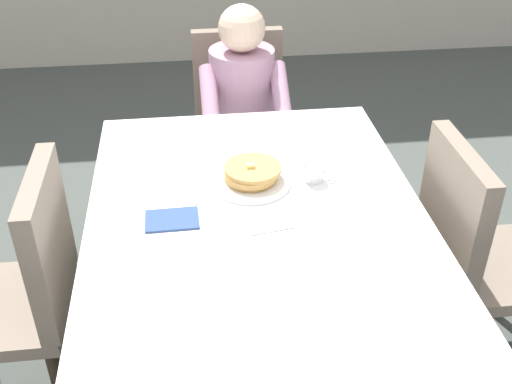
# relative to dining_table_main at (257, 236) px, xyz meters

# --- Properties ---
(ground_plane) EXTENTS (14.00, 14.00, 0.00)m
(ground_plane) POSITION_rel_dining_table_main_xyz_m (0.00, 0.00, -0.65)
(ground_plane) COLOR #474C47
(dining_table_main) EXTENTS (1.12, 1.52, 0.74)m
(dining_table_main) POSITION_rel_dining_table_main_xyz_m (0.00, 0.00, 0.00)
(dining_table_main) COLOR white
(dining_table_main) RESTS_ON ground
(chair_diner) EXTENTS (0.44, 0.45, 0.93)m
(chair_diner) POSITION_rel_dining_table_main_xyz_m (0.06, 1.17, -0.12)
(chair_diner) COLOR #7A6B5B
(chair_diner) RESTS_ON ground
(diner_person) EXTENTS (0.40, 0.43, 1.12)m
(diner_person) POSITION_rel_dining_table_main_xyz_m (0.06, 1.01, 0.02)
(diner_person) COLOR #B2849E
(diner_person) RESTS_ON ground
(chair_right_side) EXTENTS (0.45, 0.44, 0.93)m
(chair_right_side) POSITION_rel_dining_table_main_xyz_m (0.77, 0.00, -0.12)
(chair_right_side) COLOR #7A6B5B
(chair_right_side) RESTS_ON ground
(chair_left_side) EXTENTS (0.45, 0.44, 0.93)m
(chair_left_side) POSITION_rel_dining_table_main_xyz_m (-0.77, 0.00, -0.12)
(chair_left_side) COLOR #7A6B5B
(chair_left_side) RESTS_ON ground
(plate_breakfast) EXTENTS (0.28, 0.28, 0.02)m
(plate_breakfast) POSITION_rel_dining_table_main_xyz_m (0.00, 0.19, 0.10)
(plate_breakfast) COLOR white
(plate_breakfast) RESTS_ON dining_table_main
(breakfast_stack) EXTENTS (0.20, 0.20, 0.06)m
(breakfast_stack) POSITION_rel_dining_table_main_xyz_m (0.00, 0.19, 0.13)
(breakfast_stack) COLOR tan
(breakfast_stack) RESTS_ON plate_breakfast
(cup_coffee) EXTENTS (0.11, 0.08, 0.08)m
(cup_coffee) POSITION_rel_dining_table_main_xyz_m (0.22, 0.19, 0.13)
(cup_coffee) COLOR white
(cup_coffee) RESTS_ON dining_table_main
(fork_left_of_plate) EXTENTS (0.03, 0.18, 0.00)m
(fork_left_of_plate) POSITION_rel_dining_table_main_xyz_m (-0.19, 0.17, 0.09)
(fork_left_of_plate) COLOR silver
(fork_left_of_plate) RESTS_ON dining_table_main
(knife_right_of_plate) EXTENTS (0.03, 0.20, 0.00)m
(knife_right_of_plate) POSITION_rel_dining_table_main_xyz_m (0.19, 0.17, 0.09)
(knife_right_of_plate) COLOR silver
(knife_right_of_plate) RESTS_ON dining_table_main
(spoon_near_edge) EXTENTS (0.15, 0.04, 0.00)m
(spoon_near_edge) POSITION_rel_dining_table_main_xyz_m (0.03, -0.09, 0.09)
(spoon_near_edge) COLOR silver
(spoon_near_edge) RESTS_ON dining_table_main
(napkin_folded) EXTENTS (0.17, 0.12, 0.01)m
(napkin_folded) POSITION_rel_dining_table_main_xyz_m (-0.28, -0.00, 0.09)
(napkin_folded) COLOR #334C7F
(napkin_folded) RESTS_ON dining_table_main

